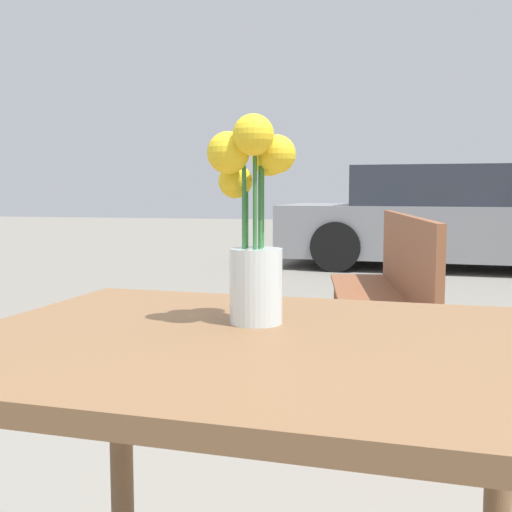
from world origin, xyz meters
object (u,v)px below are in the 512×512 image
(flower_vase, at_px, (254,227))
(bench_middle, at_px, (388,293))
(table_front, at_px, (251,411))
(parked_car, at_px, (447,220))

(flower_vase, xyz_separation_m, bench_middle, (0.17, 2.20, -0.45))
(table_front, height_order, flower_vase, flower_vase)
(flower_vase, height_order, parked_car, parked_car)
(bench_middle, relative_size, parked_car, 0.40)
(bench_middle, bearing_deg, flower_vase, -94.50)
(flower_vase, bearing_deg, table_front, -80.15)
(table_front, relative_size, flower_vase, 2.78)
(table_front, bearing_deg, flower_vase, 99.85)
(bench_middle, bearing_deg, parked_car, 83.28)
(parked_car, bearing_deg, bench_middle, -96.72)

